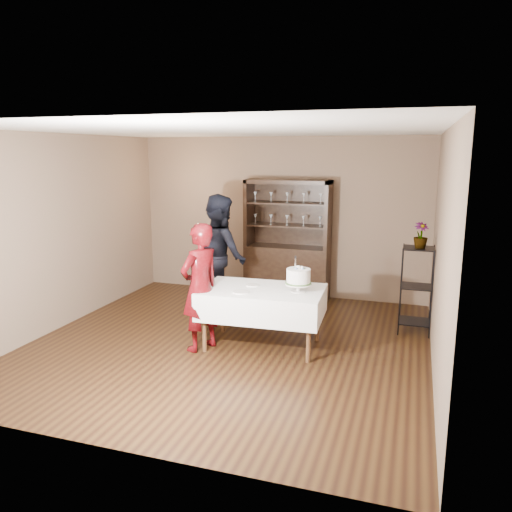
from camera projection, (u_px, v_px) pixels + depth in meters
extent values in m
plane|color=black|center=(229.00, 344.00, 6.48)|extent=(5.00, 5.00, 0.00)
plane|color=white|center=(226.00, 130.00, 5.93)|extent=(5.00, 5.00, 0.00)
cube|color=brown|center=(280.00, 217.00, 8.54)|extent=(5.00, 0.02, 2.70)
cube|color=brown|center=(61.00, 232.00, 6.96)|extent=(0.02, 5.00, 2.70)
cube|color=brown|center=(441.00, 254.00, 5.45)|extent=(0.02, 5.00, 2.70)
cube|color=black|center=(287.00, 272.00, 8.42)|extent=(1.40, 0.48, 0.90)
cube|color=black|center=(291.00, 212.00, 8.42)|extent=(1.40, 0.03, 1.10)
cube|color=black|center=(288.00, 182.00, 8.11)|extent=(1.40, 0.48, 0.06)
cube|color=black|center=(288.00, 225.00, 8.25)|extent=(1.28, 0.42, 0.02)
cube|color=black|center=(288.00, 203.00, 8.18)|extent=(1.28, 0.42, 0.02)
cylinder|color=black|center=(400.00, 293.00, 6.67)|extent=(0.02, 0.02, 1.20)
cylinder|color=black|center=(432.00, 295.00, 6.55)|extent=(0.02, 0.02, 1.20)
cylinder|color=black|center=(401.00, 285.00, 7.04)|extent=(0.02, 0.02, 1.20)
cylinder|color=black|center=(431.00, 287.00, 6.92)|extent=(0.02, 0.02, 1.20)
cube|color=black|center=(414.00, 321.00, 6.88)|extent=(0.40, 0.40, 0.02)
cube|color=black|center=(416.00, 286.00, 6.78)|extent=(0.40, 0.40, 0.01)
cube|color=black|center=(419.00, 248.00, 6.67)|extent=(0.40, 0.40, 0.02)
cube|color=silver|center=(262.00, 302.00, 6.29)|extent=(1.57, 1.01, 0.35)
cylinder|color=#4E321C|center=(204.00, 324.00, 6.16)|extent=(0.06, 0.06, 0.72)
cylinder|color=#4E321C|center=(309.00, 334.00, 5.83)|extent=(0.06, 0.06, 0.72)
cylinder|color=#4E321C|center=(223.00, 307.00, 6.84)|extent=(0.06, 0.06, 0.72)
cylinder|color=#4E321C|center=(317.00, 315.00, 6.51)|extent=(0.06, 0.06, 0.72)
imported|color=#3C0508|center=(200.00, 287.00, 6.16)|extent=(0.59, 0.69, 1.61)
imported|color=black|center=(220.00, 256.00, 7.43)|extent=(1.13, 1.13, 1.85)
cylinder|color=white|center=(298.00, 291.00, 6.12)|extent=(0.18, 0.18, 0.01)
cylinder|color=white|center=(298.00, 288.00, 6.12)|extent=(0.05, 0.05, 0.09)
cylinder|color=white|center=(298.00, 284.00, 6.10)|extent=(0.33, 0.33, 0.01)
cylinder|color=#3D602D|center=(298.00, 283.00, 6.10)|extent=(0.32, 0.32, 0.02)
cylinder|color=white|center=(298.00, 276.00, 6.08)|extent=(0.30, 0.30, 0.18)
sphere|color=#597EBF|center=(301.00, 268.00, 6.06)|extent=(0.02, 0.02, 0.02)
cube|color=silver|center=(295.00, 264.00, 6.05)|extent=(0.02, 0.02, 0.13)
cube|color=black|center=(295.00, 258.00, 6.03)|extent=(0.02, 0.02, 0.05)
cylinder|color=white|center=(241.00, 292.00, 6.08)|extent=(0.24, 0.24, 0.01)
cylinder|color=white|center=(252.00, 285.00, 6.40)|extent=(0.22, 0.22, 0.01)
imported|color=#3D602D|center=(421.00, 235.00, 6.60)|extent=(0.26, 0.26, 0.34)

